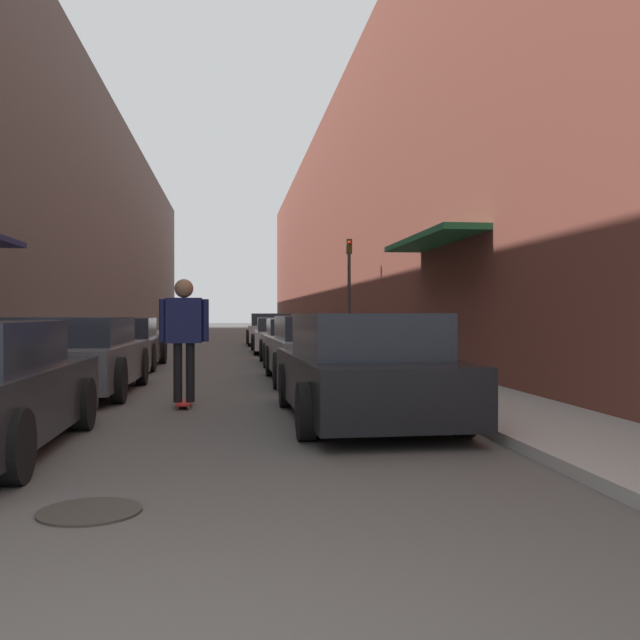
{
  "coord_description": "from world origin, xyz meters",
  "views": [
    {
      "loc": [
        0.46,
        -2.47,
        1.36
      ],
      "look_at": [
        2.2,
        11.43,
        1.23
      ],
      "focal_mm": 40.0,
      "sensor_mm": 36.0,
      "label": 1
    }
  ],
  "objects_px": {
    "parked_car_right_1": "(320,350)",
    "manhole_cover": "(90,511)",
    "parked_car_right_2": "(297,342)",
    "parked_car_right_3": "(280,336)",
    "parked_car_left_1": "(75,356)",
    "parked_car_right_0": "(363,370)",
    "traffic_light": "(349,283)",
    "skateboarder": "(184,328)",
    "parked_car_right_4": "(270,330)",
    "parked_car_left_2": "(122,344)"
  },
  "relations": [
    {
      "from": "parked_car_left_2",
      "to": "parked_car_right_2",
      "type": "xyz_separation_m",
      "value": [
        4.46,
        0.78,
        -0.02
      ]
    },
    {
      "from": "parked_car_right_3",
      "to": "parked_car_right_4",
      "type": "distance_m",
      "value": 5.95
    },
    {
      "from": "parked_car_left_1",
      "to": "parked_car_left_2",
      "type": "distance_m",
      "value": 5.86
    },
    {
      "from": "skateboarder",
      "to": "traffic_light",
      "type": "relative_size",
      "value": 0.53
    },
    {
      "from": "parked_car_right_4",
      "to": "parked_car_left_2",
      "type": "bearing_deg",
      "value": -109.2
    },
    {
      "from": "parked_car_left_2",
      "to": "parked_car_right_2",
      "type": "relative_size",
      "value": 1.21
    },
    {
      "from": "parked_car_right_2",
      "to": "traffic_light",
      "type": "relative_size",
      "value": 1.11
    },
    {
      "from": "parked_car_right_2",
      "to": "traffic_light",
      "type": "distance_m",
      "value": 3.51
    },
    {
      "from": "parked_car_right_0",
      "to": "parked_car_right_4",
      "type": "relative_size",
      "value": 1.0
    },
    {
      "from": "manhole_cover",
      "to": "parked_car_left_2",
      "type": "bearing_deg",
      "value": 97.53
    },
    {
      "from": "parked_car_right_0",
      "to": "parked_car_right_1",
      "type": "distance_m",
      "value": 5.22
    },
    {
      "from": "manhole_cover",
      "to": "traffic_light",
      "type": "distance_m",
      "value": 17.24
    },
    {
      "from": "parked_car_right_2",
      "to": "parked_car_right_4",
      "type": "relative_size",
      "value": 0.87
    },
    {
      "from": "parked_car_right_1",
      "to": "parked_car_right_0",
      "type": "bearing_deg",
      "value": -91.05
    },
    {
      "from": "parked_car_left_1",
      "to": "parked_car_right_4",
      "type": "xyz_separation_m",
      "value": [
        4.3,
        18.5,
        0.02
      ]
    },
    {
      "from": "parked_car_left_1",
      "to": "manhole_cover",
      "type": "distance_m",
      "value": 7.59
    },
    {
      "from": "parked_car_left_1",
      "to": "manhole_cover",
      "type": "relative_size",
      "value": 6.52
    },
    {
      "from": "parked_car_left_2",
      "to": "parked_car_right_0",
      "type": "xyz_separation_m",
      "value": [
        4.37,
        -9.37,
        0.04
      ]
    },
    {
      "from": "parked_car_left_2",
      "to": "parked_car_right_1",
      "type": "bearing_deg",
      "value": -42.87
    },
    {
      "from": "parked_car_right_1",
      "to": "parked_car_right_3",
      "type": "distance_m",
      "value": 10.84
    },
    {
      "from": "parked_car_left_2",
      "to": "parked_car_right_4",
      "type": "xyz_separation_m",
      "value": [
        4.4,
        12.64,
        0.05
      ]
    },
    {
      "from": "parked_car_right_3",
      "to": "traffic_light",
      "type": "relative_size",
      "value": 1.37
    },
    {
      "from": "parked_car_left_2",
      "to": "parked_car_right_4",
      "type": "relative_size",
      "value": 1.05
    },
    {
      "from": "parked_car_right_1",
      "to": "parked_car_right_4",
      "type": "relative_size",
      "value": 0.97
    },
    {
      "from": "parked_car_right_2",
      "to": "parked_car_right_3",
      "type": "height_order",
      "value": "parked_car_right_2"
    },
    {
      "from": "parked_car_left_2",
      "to": "parked_car_right_3",
      "type": "height_order",
      "value": "parked_car_left_2"
    },
    {
      "from": "parked_car_right_2",
      "to": "parked_car_right_1",
      "type": "bearing_deg",
      "value": -89.91
    },
    {
      "from": "parked_car_right_1",
      "to": "skateboarder",
      "type": "relative_size",
      "value": 2.35
    },
    {
      "from": "parked_car_right_2",
      "to": "skateboarder",
      "type": "height_order",
      "value": "skateboarder"
    },
    {
      "from": "skateboarder",
      "to": "traffic_light",
      "type": "xyz_separation_m",
      "value": [
        4.27,
        10.98,
        1.14
      ]
    },
    {
      "from": "parked_car_right_1",
      "to": "manhole_cover",
      "type": "relative_size",
      "value": 6.26
    },
    {
      "from": "parked_car_right_0",
      "to": "parked_car_right_3",
      "type": "relative_size",
      "value": 0.93
    },
    {
      "from": "parked_car_right_0",
      "to": "parked_car_left_2",
      "type": "bearing_deg",
      "value": 115.0
    },
    {
      "from": "parked_car_left_1",
      "to": "skateboarder",
      "type": "relative_size",
      "value": 2.45
    },
    {
      "from": "skateboarder",
      "to": "parked_car_right_1",
      "type": "bearing_deg",
      "value": 55.89
    },
    {
      "from": "parked_car_right_2",
      "to": "skateboarder",
      "type": "bearing_deg",
      "value": -105.9
    },
    {
      "from": "parked_car_right_0",
      "to": "traffic_light",
      "type": "height_order",
      "value": "traffic_light"
    },
    {
      "from": "parked_car_right_2",
      "to": "traffic_light",
      "type": "bearing_deg",
      "value": 53.23
    },
    {
      "from": "traffic_light",
      "to": "parked_car_right_0",
      "type": "bearing_deg",
      "value": -98.7
    },
    {
      "from": "parked_car_right_1",
      "to": "parked_car_right_2",
      "type": "relative_size",
      "value": 1.12
    },
    {
      "from": "manhole_cover",
      "to": "traffic_light",
      "type": "bearing_deg",
      "value": 74.58
    },
    {
      "from": "parked_car_right_1",
      "to": "manhole_cover",
      "type": "bearing_deg",
      "value": -106.62
    },
    {
      "from": "parked_car_left_2",
      "to": "parked_car_right_3",
      "type": "bearing_deg",
      "value": 56.6
    },
    {
      "from": "parked_car_right_0",
      "to": "manhole_cover",
      "type": "height_order",
      "value": "parked_car_right_0"
    },
    {
      "from": "parked_car_right_3",
      "to": "traffic_light",
      "type": "bearing_deg",
      "value": -61.42
    },
    {
      "from": "parked_car_left_1",
      "to": "traffic_light",
      "type": "height_order",
      "value": "traffic_light"
    },
    {
      "from": "manhole_cover",
      "to": "traffic_light",
      "type": "height_order",
      "value": "traffic_light"
    },
    {
      "from": "parked_car_right_0",
      "to": "parked_car_right_2",
      "type": "bearing_deg",
      "value": 89.5
    },
    {
      "from": "parked_car_right_4",
      "to": "traffic_light",
      "type": "bearing_deg",
      "value": -78.62
    },
    {
      "from": "parked_car_left_2",
      "to": "skateboarder",
      "type": "bearing_deg",
      "value": -75.29
    }
  ]
}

